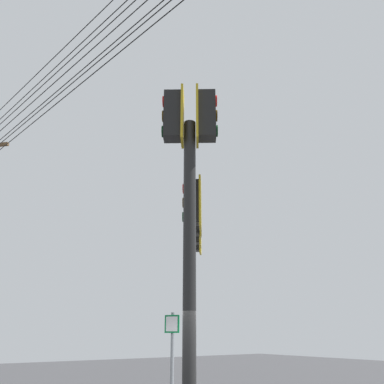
{
  "coord_description": "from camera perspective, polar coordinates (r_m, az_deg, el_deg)",
  "views": [
    {
      "loc": [
        3.75,
        5.04,
        2.19
      ],
      "look_at": [
        -0.67,
        -1.35,
        5.03
      ],
      "focal_mm": 36.31,
      "sensor_mm": 36.0,
      "label": 1
    }
  ],
  "objects": [
    {
      "name": "signal_mast_assembly",
      "position": [
        7.76,
        0.02,
        -2.6
      ],
      "size": [
        3.55,
        4.63,
        6.28
      ],
      "color": "black",
      "rests_on": "ground"
    },
    {
      "name": "route_sign_primary",
      "position": [
        8.08,
        -2.98,
        -24.71
      ],
      "size": [
        0.21,
        0.26,
        2.58
      ],
      "color": "slate",
      "rests_on": "ground"
    }
  ]
}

